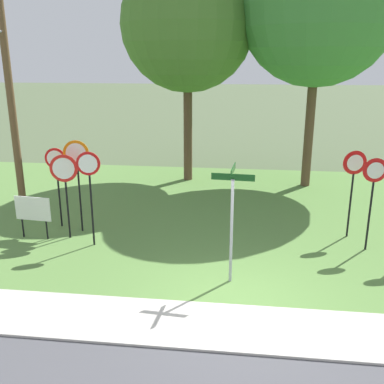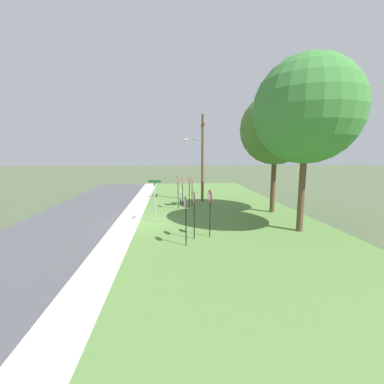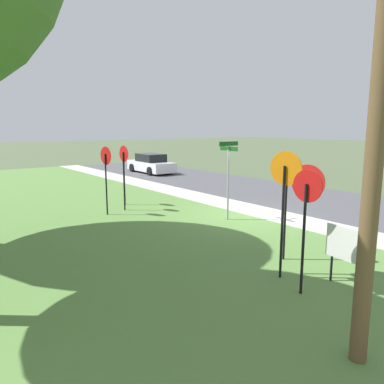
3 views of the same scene
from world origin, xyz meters
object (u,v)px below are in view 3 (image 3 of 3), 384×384
yield_sign_near_right (124,162)px  stop_sign_far_center (287,184)px  street_name_post (228,173)px  parked_sedan_distant (151,164)px  yield_sign_far_left (106,164)px  stop_sign_near_right (306,206)px  yield_sign_near_left (124,163)px  stop_sign_near_left (307,195)px  stop_sign_far_left (285,186)px  notice_board (349,248)px

yield_sign_near_right → stop_sign_far_center: bearing=175.3°
street_name_post → parked_sedan_distant: bearing=-15.8°
yield_sign_far_left → stop_sign_near_right: bearing=171.0°
yield_sign_near_left → parked_sedan_distant: bearing=-39.9°
stop_sign_near_left → yield_sign_far_left: (8.04, 1.07, 0.10)m
parked_sedan_distant → yield_sign_near_left: bearing=146.2°
yield_sign_near_right → parked_sedan_distant: size_ratio=0.56×
yield_sign_far_left → stop_sign_near_left: bearing=177.2°
stop_sign_near_right → stop_sign_far_left: stop_sign_far_left is taller
stop_sign_near_right → stop_sign_far_center: (1.48, -1.27, 0.14)m
stop_sign_near_right → yield_sign_far_left: yield_sign_far_left is taller
stop_sign_near_left → yield_sign_near_right: yield_sign_near_right is taller
yield_sign_near_right → yield_sign_near_left: bearing=147.0°
stop_sign_far_left → yield_sign_near_left: 8.19m
yield_sign_far_left → stop_sign_far_left: bearing=173.4°
parked_sedan_distant → yield_sign_near_right: bearing=145.5°
stop_sign_near_left → yield_sign_far_left: bearing=-2.2°
stop_sign_near_left → yield_sign_far_left: size_ratio=0.97×
stop_sign_far_center → street_name_post: (3.87, -1.61, -0.24)m
yield_sign_far_left → parked_sedan_distant: yield_sign_far_left is taller
yield_sign_near_left → yield_sign_far_left: size_ratio=1.00×
notice_board → parked_sedan_distant: size_ratio=0.28×
yield_sign_near_left → street_name_post: street_name_post is taller
stop_sign_far_left → stop_sign_far_center: stop_sign_far_left is taller
yield_sign_near_left → yield_sign_far_left: 0.94m
stop_sign_near_right → street_name_post: size_ratio=0.89×
street_name_post → parked_sedan_distant: 14.82m
yield_sign_far_left → street_name_post: street_name_post is taller
stop_sign_far_center → street_name_post: bearing=-32.5°
street_name_post → parked_sedan_distant: street_name_post is taller
stop_sign_near_right → parked_sedan_distant: bearing=-26.3°
stop_sign_near_right → street_name_post: 6.08m
stop_sign_near_right → yield_sign_near_left: yield_sign_near_left is taller
yield_sign_far_left → street_name_post: size_ratio=0.92×
parked_sedan_distant → street_name_post: bearing=161.5°
yield_sign_near_left → parked_sedan_distant: yield_sign_near_left is taller
yield_sign_far_left → parked_sedan_distant: (10.57, -8.19, -1.30)m
yield_sign_near_right → street_name_post: 4.87m
stop_sign_near_left → notice_board: (-0.98, -0.12, -0.98)m
stop_sign_near_left → street_name_post: 5.16m
stop_sign_far_center → yield_sign_far_left: bearing=1.8°
stop_sign_near_right → yield_sign_far_left: 8.66m
notice_board → parked_sedan_distant: 20.82m
notice_board → parked_sedan_distant: (19.60, -7.00, -0.23)m
yield_sign_far_left → notice_board: 9.17m
yield_sign_near_right → notice_board: (-10.28, 0.19, -1.01)m
stop_sign_near_right → yield_sign_far_left: (8.65, 0.21, 0.14)m
street_name_post → notice_board: street_name_post is taller
stop_sign_near_right → parked_sedan_distant: 20.85m
stop_sign_far_center → yield_sign_near_right: (8.43, 0.10, -0.07)m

